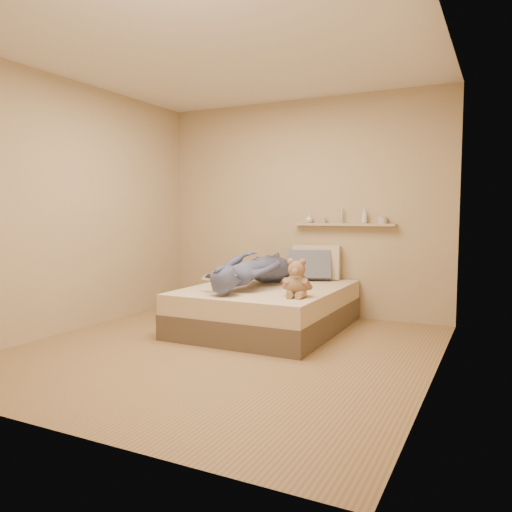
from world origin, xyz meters
The scene contains 10 objects.
room centered at (0.00, 0.00, 1.30)m, with size 3.80×3.80×3.80m.
bed centered at (0.00, 0.93, 0.22)m, with size 1.50×1.90×0.45m.
game_console centered at (-0.36, 0.34, 0.60)m, with size 0.18×0.12×0.06m.
teddy_bear centered at (0.52, 0.46, 0.60)m, with size 0.29×0.30×0.36m.
dark_plush centered at (-0.46, 1.69, 0.56)m, with size 0.16×0.16×0.25m.
pillow_cream centered at (0.25, 1.76, 0.65)m, with size 0.55×0.16×0.40m, color beige.
pillow_grey centered at (0.21, 1.62, 0.62)m, with size 0.50×0.14×0.34m, color slate.
person centered at (-0.12, 0.88, 0.64)m, with size 0.58×1.60×0.38m, color #4D5479.
wall_shelf centered at (0.55, 1.84, 1.10)m, with size 1.20×0.12×0.03m, color tan.
shelf_bottles centered at (0.59, 1.84, 1.18)m, with size 0.98×0.12×0.18m.
Camera 1 is at (2.24, -3.83, 1.23)m, focal length 35.00 mm.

